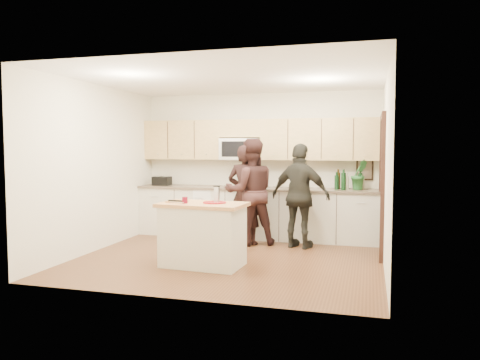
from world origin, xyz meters
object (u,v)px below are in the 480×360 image
(island, at_px, (203,234))
(toaster, at_px, (162,181))
(woman_left, at_px, (245,194))
(woman_right, at_px, (300,196))
(woman_center, at_px, (250,192))

(island, xyz_separation_m, toaster, (-1.66, 2.22, 0.57))
(woman_left, height_order, woman_right, woman_right)
(island, height_order, woman_left, woman_left)
(island, distance_m, woman_left, 1.69)
(island, relative_size, woman_center, 0.68)
(toaster, height_order, woman_right, woman_right)
(island, bearing_deg, toaster, 130.61)
(island, height_order, woman_right, woman_right)
(toaster, bearing_deg, woman_center, -17.43)
(toaster, bearing_deg, woman_left, -17.74)
(woman_left, distance_m, woman_right, 0.97)
(island, xyz_separation_m, woman_right, (1.16, 1.56, 0.42))
(island, relative_size, toaster, 3.76)
(woman_left, xyz_separation_m, woman_center, (0.10, -0.02, 0.05))
(island, height_order, toaster, toaster)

